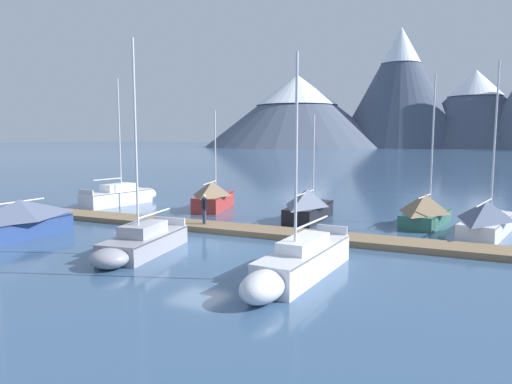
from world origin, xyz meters
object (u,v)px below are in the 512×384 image
sailboat_end_of_dock (427,210)px  person_on_dock (204,207)px  sailboat_outer_slip (298,263)px  sailboat_nearest_berth (121,196)px  sailboat_last_slip (488,218)px  sailboat_far_berth (310,205)px  sailboat_second_berth (9,222)px  sailboat_mid_dock_port (214,196)px  sailboat_mid_dock_starboard (140,242)px

sailboat_end_of_dock → person_on_dock: (-10.98, -7.13, 0.37)m
sailboat_outer_slip → sailboat_end_of_dock: 13.75m
sailboat_nearest_berth → sailboat_last_slip: size_ratio=1.04×
sailboat_far_berth → sailboat_last_slip: (10.01, 0.25, -0.05)m
sailboat_end_of_dock → sailboat_nearest_berth: bearing=-175.2°
sailboat_second_berth → sailboat_mid_dock_port: size_ratio=1.27×
sailboat_nearest_berth → sailboat_mid_dock_starboard: bearing=-44.1°
sailboat_second_berth → sailboat_end_of_dock: size_ratio=1.01×
sailboat_last_slip → sailboat_mid_dock_port: bearing=177.1°
sailboat_mid_dock_starboard → person_on_dock: 6.24m
sailboat_outer_slip → sailboat_last_slip: (6.00, 12.02, 0.26)m
sailboat_last_slip → person_on_dock: sailboat_last_slip is taller
sailboat_end_of_dock → sailboat_last_slip: 3.61m
sailboat_mid_dock_port → sailboat_end_of_dock: (14.45, 0.57, -0.07)m
sailboat_end_of_dock → sailboat_last_slip: size_ratio=0.97×
sailboat_second_berth → person_on_dock: 9.95m
sailboat_last_slip → person_on_dock: bearing=-158.4°
sailboat_second_berth → sailboat_last_slip: sailboat_last_slip is taller
sailboat_second_berth → sailboat_last_slip: size_ratio=0.98×
sailboat_mid_dock_port → sailboat_outer_slip: sailboat_outer_slip is taller
person_on_dock → sailboat_end_of_dock: bearing=33.0°
sailboat_second_berth → sailboat_nearest_berth: bearing=108.0°
sailboat_nearest_berth → sailboat_outer_slip: 22.61m
sailboat_mid_dock_starboard → sailboat_end_of_dock: sailboat_mid_dock_starboard is taller
sailboat_mid_dock_port → sailboat_far_berth: 7.83m
sailboat_mid_dock_starboard → sailboat_far_berth: (3.59, 11.58, 0.39)m
sailboat_mid_dock_port → sailboat_mid_dock_starboard: (4.15, -12.72, -0.40)m
sailboat_mid_dock_starboard → person_on_dock: size_ratio=5.51×
sailboat_end_of_dock → sailboat_mid_dock_port: bearing=-177.7°
sailboat_mid_dock_starboard → sailboat_outer_slip: (7.60, -0.19, 0.08)m
person_on_dock → sailboat_last_slip: bearing=21.6°
sailboat_outer_slip → sailboat_end_of_dock: sailboat_end_of_dock is taller
sailboat_mid_dock_port → sailboat_mid_dock_starboard: bearing=-71.9°
sailboat_second_berth → sailboat_mid_dock_port: bearing=74.7°
sailboat_mid_dock_starboard → sailboat_outer_slip: bearing=-1.4°
sailboat_mid_dock_port → sailboat_far_berth: bearing=-8.4°
sailboat_outer_slip → person_on_dock: size_ratio=4.78×
sailboat_second_berth → sailboat_outer_slip: sailboat_second_berth is taller
sailboat_second_berth → sailboat_far_berth: bearing=47.1°
sailboat_last_slip → sailboat_end_of_dock: bearing=156.1°
sailboat_outer_slip → sailboat_mid_dock_starboard: bearing=178.6°
sailboat_mid_dock_starboard → sailboat_end_of_dock: bearing=52.2°
sailboat_far_berth → person_on_dock: size_ratio=3.90×
sailboat_outer_slip → sailboat_far_berth: bearing=108.8°
sailboat_end_of_dock → sailboat_outer_slip: bearing=-101.3°
sailboat_second_berth → sailboat_end_of_dock: (18.14, 14.03, -0.05)m
sailboat_mid_dock_starboard → person_on_dock: sailboat_mid_dock_starboard is taller
sailboat_outer_slip → sailboat_last_slip: bearing=63.5°
person_on_dock → sailboat_mid_dock_port: bearing=117.9°
sailboat_nearest_berth → sailboat_far_berth: 15.39m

